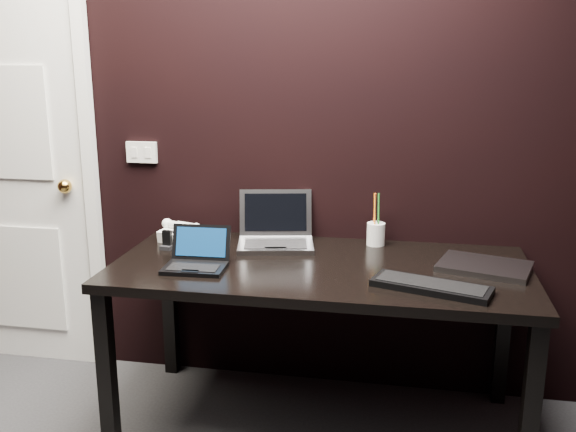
% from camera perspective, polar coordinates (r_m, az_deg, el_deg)
% --- Properties ---
extents(wall_back, '(4.00, 0.00, 4.00)m').
position_cam_1_polar(wall_back, '(2.97, -1.77, 8.83)').
color(wall_back, black).
rests_on(wall_back, ground).
extents(door, '(0.99, 0.10, 2.14)m').
position_cam_1_polar(door, '(3.52, -23.89, 4.29)').
color(door, white).
rests_on(door, ground).
extents(wall_switch, '(0.15, 0.02, 0.10)m').
position_cam_1_polar(wall_switch, '(3.17, -12.88, 5.55)').
color(wall_switch, silver).
rests_on(wall_switch, wall_back).
extents(desk, '(1.70, 0.80, 0.74)m').
position_cam_1_polar(desk, '(2.67, 2.84, -5.87)').
color(desk, black).
rests_on(desk, ground).
extents(netbook, '(0.25, 0.23, 0.16)m').
position_cam_1_polar(netbook, '(2.61, -8.13, -3.92)').
color(netbook, black).
rests_on(netbook, desk).
extents(silver_laptop, '(0.39, 0.36, 0.23)m').
position_cam_1_polar(silver_laptop, '(2.89, -1.11, -1.77)').
color(silver_laptop, '#A0A1A6').
rests_on(silver_laptop, desk).
extents(ext_keyboard, '(0.45, 0.27, 0.03)m').
position_cam_1_polar(ext_keyboard, '(2.42, 12.61, -6.11)').
color(ext_keyboard, black).
rests_on(ext_keyboard, desk).
extents(closed_laptop, '(0.41, 0.34, 0.02)m').
position_cam_1_polar(closed_laptop, '(2.69, 17.06, -4.31)').
color(closed_laptop, '#939499').
rests_on(closed_laptop, desk).
extents(desk_phone, '(0.22, 0.21, 0.11)m').
position_cam_1_polar(desk_phone, '(2.99, -9.34, -1.50)').
color(desk_phone, white).
rests_on(desk_phone, desk).
extents(mobile_phone, '(0.05, 0.05, 0.08)m').
position_cam_1_polar(mobile_phone, '(2.88, -10.72, -2.30)').
color(mobile_phone, black).
rests_on(mobile_phone, desk).
extents(pen_cup, '(0.10, 0.10, 0.24)m').
position_cam_1_polar(pen_cup, '(2.91, 7.82, -1.51)').
color(pen_cup, white).
rests_on(pen_cup, desk).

